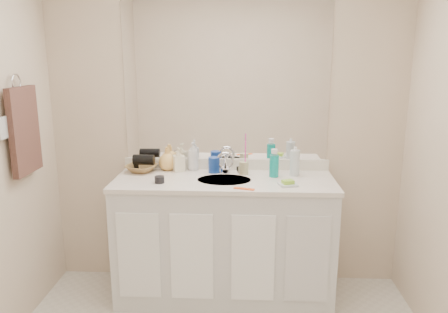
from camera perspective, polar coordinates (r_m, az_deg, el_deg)
wall_back at (r=3.22m, az=0.28°, el=3.93°), size 2.60×0.02×2.40m
vanity_cabinet at (r=3.18m, az=0.04°, el=-10.84°), size 1.50×0.55×0.85m
countertop at (r=3.02m, az=0.05°, el=-3.20°), size 1.52×0.57×0.03m
backsplash at (r=3.26m, az=0.27°, el=-0.98°), size 1.52×0.03×0.08m
sink_basin at (r=3.00m, az=0.03°, el=-3.25°), size 0.37×0.37×0.02m
faucet at (r=3.16m, az=0.19°, el=-1.16°), size 0.02×0.02×0.11m
mirror at (r=3.17m, az=0.29°, el=10.34°), size 1.48×0.01×1.20m
blue_mug at (r=3.17m, az=-1.31°, el=-1.10°), size 0.10×0.10×0.11m
tan_cup at (r=3.12m, az=2.60°, el=-1.53°), size 0.09×0.09×0.09m
toothbrush at (r=3.10m, az=2.81°, el=0.35°), size 0.01×0.04×0.19m
mouthwash_bottle at (r=3.07m, az=6.56°, el=-1.23°), size 0.08×0.08×0.16m
clear_pump_bottle at (r=3.12m, az=9.22°, el=-0.83°), size 0.08×0.08×0.18m
soap_dish at (r=2.89m, az=8.34°, el=-3.66°), size 0.13×0.12×0.01m
green_soap at (r=2.89m, az=8.35°, el=-3.32°), size 0.09×0.07×0.03m
orange_comb at (r=2.79m, az=2.63°, el=-4.22°), size 0.14×0.07×0.01m
dark_jar at (r=2.95m, az=-8.43°, el=-3.00°), size 0.07×0.07×0.05m
soap_bottle_white at (r=3.23m, az=-4.06°, el=0.03°), size 0.09×0.09×0.21m
soap_bottle_cream at (r=3.21m, az=-5.96°, el=-0.38°), size 0.11×0.11×0.17m
soap_bottle_yellow at (r=3.26m, az=-7.36°, el=-0.23°), size 0.16×0.16×0.17m
wicker_basket at (r=3.25m, az=-10.73°, el=-1.50°), size 0.27×0.27×0.05m
hair_dryer at (r=3.23m, az=-10.44°, el=-0.42°), size 0.15×0.08×0.08m
towel_ring at (r=3.00m, az=-25.52°, el=8.72°), size 0.01×0.11×0.11m
hand_towel at (r=3.02m, az=-24.62°, el=3.09°), size 0.04×0.32×0.55m
switch_plate at (r=2.85m, az=-26.92°, el=3.33°), size 0.01×0.08×0.13m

